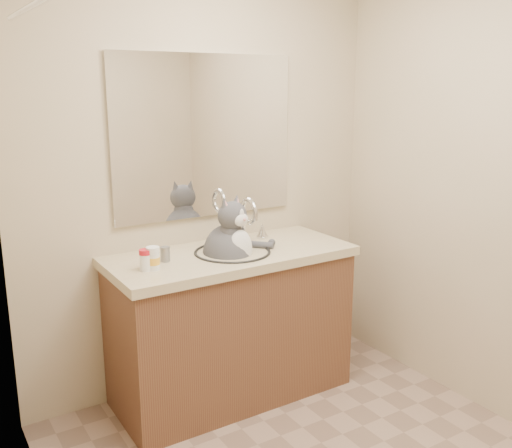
{
  "coord_description": "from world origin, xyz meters",
  "views": [
    {
      "loc": [
        -1.46,
        -1.63,
        1.73
      ],
      "look_at": [
        -0.03,
        0.65,
        1.07
      ],
      "focal_mm": 40.0,
      "sensor_mm": 36.0,
      "label": 1
    }
  ],
  "objects": [
    {
      "name": "cat",
      "position": [
        -0.02,
        0.95,
        0.86
      ],
      "size": [
        0.44,
        0.35,
        0.52
      ],
      "rotation": [
        0.0,
        0.0,
        0.3
      ],
      "color": "#45454A",
      "rests_on": "vanity"
    },
    {
      "name": "mirror",
      "position": [
        0.0,
        1.24,
        1.45
      ],
      "size": [
        1.1,
        0.02,
        0.9
      ],
      "primitive_type": "cube",
      "color": "white",
      "rests_on": "room"
    },
    {
      "name": "grey_canister",
      "position": [
        -0.37,
        0.99,
        0.89
      ],
      "size": [
        0.06,
        0.06,
        0.08
      ],
      "rotation": [
        0.0,
        0.0,
        -0.26
      ],
      "color": "gray",
      "rests_on": "vanity"
    },
    {
      "name": "room",
      "position": [
        0.0,
        0.0,
        1.2
      ],
      "size": [
        2.22,
        2.52,
        2.42
      ],
      "color": "gray",
      "rests_on": "ground"
    },
    {
      "name": "shower_curtain",
      "position": [
        -1.05,
        0.1,
        1.03
      ],
      "size": [
        0.02,
        1.3,
        1.93
      ],
      "color": "beige",
      "rests_on": "ground"
    },
    {
      "name": "vanity",
      "position": [
        0.0,
        0.96,
        0.44
      ],
      "size": [
        1.34,
        0.59,
        1.12
      ],
      "color": "brown",
      "rests_on": "ground"
    },
    {
      "name": "pill_bottle_redcap",
      "position": [
        -0.51,
        0.9,
        0.9
      ],
      "size": [
        0.08,
        0.08,
        0.11
      ],
      "rotation": [
        0.0,
        0.0,
        -0.36
      ],
      "color": "white",
      "rests_on": "vanity"
    },
    {
      "name": "pill_bottle_orange",
      "position": [
        -0.47,
        0.9,
        0.91
      ],
      "size": [
        0.07,
        0.07,
        0.11
      ],
      "rotation": [
        0.0,
        0.0,
        -0.01
      ],
      "color": "white",
      "rests_on": "vanity"
    }
  ]
}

